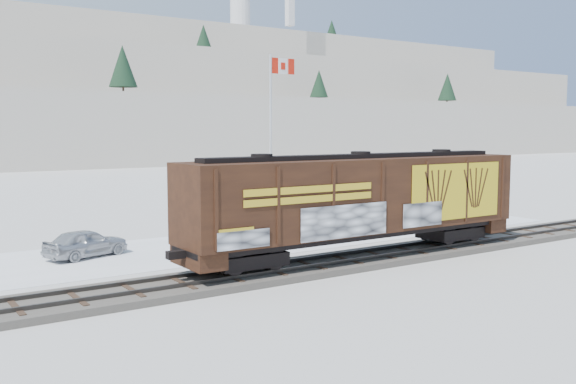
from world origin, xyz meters
TOP-DOWN VIEW (x-y plane):
  - ground at (0.00, 0.00)m, footprint 500.00×500.00m
  - rail_track at (0.00, 0.00)m, footprint 50.00×3.40m
  - parking_strip at (0.00, 7.50)m, footprint 40.00×8.00m
  - hopper_railcar at (0.95, -0.01)m, footprint 17.60×3.06m
  - flagpole at (4.11, 12.46)m, footprint 2.30×0.90m
  - car_silver at (-9.21, 8.19)m, footprint 4.35×2.77m
  - car_white at (5.14, 8.29)m, footprint 4.30×1.55m
  - car_dark at (5.24, 8.01)m, footprint 5.20×3.73m

SIDE VIEW (x-z plane):
  - ground at x=0.00m, z-range 0.00..0.00m
  - parking_strip at x=0.00m, z-range 0.00..0.03m
  - rail_track at x=0.00m, z-range -0.07..0.36m
  - car_silver at x=-9.21m, z-range 0.03..1.41m
  - car_dark at x=5.24m, z-range 0.03..1.43m
  - car_white at x=5.14m, z-range 0.03..1.44m
  - hopper_railcar at x=0.95m, z-range 0.69..5.28m
  - flagpole at x=4.11m, z-range -1.46..9.41m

